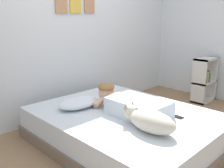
{
  "coord_description": "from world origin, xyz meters",
  "views": [
    {
      "loc": [
        -2.2,
        -1.57,
        1.37
      ],
      "look_at": [
        -0.16,
        0.49,
        0.62
      ],
      "focal_mm": 39.97,
      "sensor_mm": 36.0,
      "label": 1
    }
  ],
  "objects": [
    {
      "name": "pillow",
      "position": [
        -0.53,
        0.67,
        0.42
      ],
      "size": [
        0.52,
        0.32,
        0.11
      ],
      "primitive_type": "ellipsoid",
      "color": "silver",
      "rests_on": "bed"
    },
    {
      "name": "bed",
      "position": [
        -0.26,
        0.18,
        0.18
      ],
      "size": [
        1.58,
        2.03,
        0.37
      ],
      "color": "#726051",
      "rests_on": "ground"
    },
    {
      "name": "coffee_cup",
      "position": [
        0.02,
        0.7,
        0.41
      ],
      "size": [
        0.12,
        0.09,
        0.07
      ],
      "color": "#D84C47",
      "rests_on": "bed"
    },
    {
      "name": "person_lying",
      "position": [
        -0.24,
        0.15,
        0.47
      ],
      "size": [
        0.43,
        0.92,
        0.27
      ],
      "color": "silver",
      "rests_on": "bed"
    },
    {
      "name": "bookshelf",
      "position": [
        1.8,
        0.25,
        0.39
      ],
      "size": [
        0.45,
        0.24,
        0.75
      ],
      "color": "silver",
      "rests_on": "ground"
    },
    {
      "name": "dog",
      "position": [
        -0.46,
        -0.3,
        0.47
      ],
      "size": [
        0.26,
        0.57,
        0.21
      ],
      "color": "beige",
      "rests_on": "bed"
    },
    {
      "name": "back_wall",
      "position": [
        -0.0,
        1.44,
        1.25
      ],
      "size": [
        4.24,
        0.12,
        2.5
      ],
      "color": "silver",
      "rests_on": "ground"
    },
    {
      "name": "ground_plane",
      "position": [
        0.0,
        0.0,
        0.0
      ],
      "size": [
        12.48,
        12.48,
        0.0
      ],
      "primitive_type": "plane",
      "color": "#8C6B4C"
    },
    {
      "name": "side_wall_right",
      "position": [
        2.17,
        0.19,
        1.25
      ],
      "size": [
        0.1,
        5.77,
        2.5
      ],
      "primitive_type": "cube",
      "color": "silver",
      "rests_on": "ground"
    },
    {
      "name": "cell_phone",
      "position": [
        0.02,
        -0.3,
        0.37
      ],
      "size": [
        0.07,
        0.14,
        0.01
      ],
      "primitive_type": "cube",
      "color": "black",
      "rests_on": "bed"
    }
  ]
}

